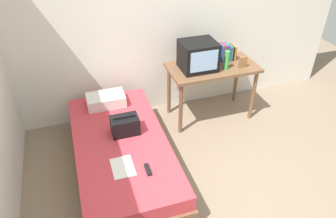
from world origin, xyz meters
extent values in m
plane|color=#84705B|center=(0.00, 0.00, 0.00)|extent=(8.00, 8.00, 0.00)
cube|color=silver|center=(0.00, 2.00, 1.30)|extent=(5.20, 0.10, 2.60)
cube|color=brown|center=(-0.84, 0.81, 0.15)|extent=(1.00, 2.00, 0.29)
cube|color=#C63842|center=(-0.84, 0.81, 0.37)|extent=(0.97, 1.94, 0.17)
cube|color=brown|center=(0.54, 1.52, 0.76)|extent=(1.16, 0.60, 0.04)
cylinder|color=brown|center=(0.02, 1.28, 0.37)|extent=(0.05, 0.05, 0.74)
cylinder|color=brown|center=(1.06, 1.28, 0.37)|extent=(0.05, 0.05, 0.74)
cylinder|color=brown|center=(0.02, 1.76, 0.37)|extent=(0.05, 0.05, 0.74)
cylinder|color=brown|center=(1.06, 1.76, 0.37)|extent=(0.05, 0.05, 0.74)
cube|color=black|center=(0.32, 1.53, 0.96)|extent=(0.44, 0.38, 0.36)
cube|color=#8CB2E0|center=(0.32, 1.33, 0.97)|extent=(0.35, 0.01, 0.26)
cylinder|color=green|center=(0.66, 1.41, 0.90)|extent=(0.06, 0.06, 0.24)
cube|color=#2D5699|center=(0.70, 1.65, 0.89)|extent=(0.03, 0.16, 0.23)
cube|color=#B72D33|center=(0.73, 1.65, 0.89)|extent=(0.04, 0.14, 0.23)
cube|color=#2D5699|center=(0.77, 1.65, 0.89)|extent=(0.04, 0.14, 0.23)
cube|color=#2D5699|center=(0.81, 1.65, 0.88)|extent=(0.02, 0.16, 0.20)
cube|color=#337F47|center=(0.83, 1.65, 0.88)|extent=(0.02, 0.16, 0.20)
cube|color=black|center=(0.86, 1.65, 0.87)|extent=(0.02, 0.15, 0.19)
cube|color=#CC7233|center=(0.88, 1.65, 0.87)|extent=(0.02, 0.16, 0.20)
cube|color=olive|center=(0.89, 1.38, 0.85)|extent=(0.11, 0.02, 0.15)
cube|color=silver|center=(-0.87, 1.54, 0.53)|extent=(0.46, 0.28, 0.14)
cube|color=black|center=(-0.76, 0.92, 0.56)|extent=(0.30, 0.20, 0.20)
cylinder|color=black|center=(-0.76, 0.92, 0.67)|extent=(0.24, 0.02, 0.02)
cube|color=white|center=(-0.90, 0.41, 0.46)|extent=(0.21, 0.29, 0.01)
cube|color=black|center=(-0.68, 0.29, 0.47)|extent=(0.04, 0.16, 0.02)
camera|label=1|loc=(-1.17, -1.85, 2.70)|focal=34.38mm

